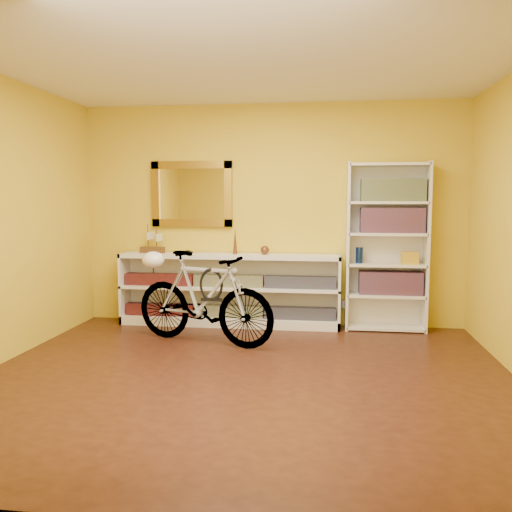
# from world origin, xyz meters

# --- Properties ---
(floor) EXTENTS (4.50, 4.00, 0.01)m
(floor) POSITION_xyz_m (0.00, 0.00, -0.01)
(floor) COLOR black
(floor) RESTS_ON ground
(ceiling) EXTENTS (4.50, 4.00, 0.01)m
(ceiling) POSITION_xyz_m (0.00, 0.00, 2.60)
(ceiling) COLOR silver
(ceiling) RESTS_ON ground
(back_wall) EXTENTS (4.50, 0.01, 2.60)m
(back_wall) POSITION_xyz_m (0.00, 2.00, 1.30)
(back_wall) COLOR gold
(back_wall) RESTS_ON ground
(gilt_mirror) EXTENTS (0.98, 0.06, 0.78)m
(gilt_mirror) POSITION_xyz_m (-0.95, 1.97, 1.55)
(gilt_mirror) COLOR #846218
(gilt_mirror) RESTS_ON back_wall
(wall_socket) EXTENTS (0.09, 0.02, 0.09)m
(wall_socket) POSITION_xyz_m (0.90, 1.99, 0.25)
(wall_socket) COLOR silver
(wall_socket) RESTS_ON back_wall
(console_unit) EXTENTS (2.60, 0.35, 0.85)m
(console_unit) POSITION_xyz_m (-0.47, 1.81, 0.42)
(console_unit) COLOR silver
(console_unit) RESTS_ON floor
(cd_row_lower) EXTENTS (2.50, 0.13, 0.14)m
(cd_row_lower) POSITION_xyz_m (-0.47, 1.79, 0.17)
(cd_row_lower) COLOR black
(cd_row_lower) RESTS_ON console_unit
(cd_row_upper) EXTENTS (2.50, 0.13, 0.14)m
(cd_row_upper) POSITION_xyz_m (-0.47, 1.79, 0.54)
(cd_row_upper) COLOR navy
(cd_row_upper) RESTS_ON console_unit
(model_ship) EXTENTS (0.30, 0.13, 0.34)m
(model_ship) POSITION_xyz_m (-1.40, 1.81, 1.02)
(model_ship) COLOR #412812
(model_ship) RESTS_ON console_unit
(toy_car) EXTENTS (0.00, 0.00, 0.00)m
(toy_car) POSITION_xyz_m (-0.96, 1.81, 0.85)
(toy_car) COLOR black
(toy_car) RESTS_ON console_unit
(bronze_ornament) EXTENTS (0.05, 0.05, 0.31)m
(bronze_ornament) POSITION_xyz_m (-0.40, 1.81, 1.00)
(bronze_ornament) COLOR brown
(bronze_ornament) RESTS_ON console_unit
(decorative_orb) EXTENTS (0.10, 0.10, 0.10)m
(decorative_orb) POSITION_xyz_m (-0.05, 1.81, 0.90)
(decorative_orb) COLOR brown
(decorative_orb) RESTS_ON console_unit
(bookcase) EXTENTS (0.90, 0.30, 1.90)m
(bookcase) POSITION_xyz_m (1.34, 1.84, 0.95)
(bookcase) COLOR silver
(bookcase) RESTS_ON floor
(book_row_a) EXTENTS (0.70, 0.22, 0.26)m
(book_row_a) POSITION_xyz_m (1.39, 1.84, 0.55)
(book_row_a) COLOR maroon
(book_row_a) RESTS_ON bookcase
(book_row_b) EXTENTS (0.70, 0.22, 0.28)m
(book_row_b) POSITION_xyz_m (1.39, 1.84, 1.25)
(book_row_b) COLOR maroon
(book_row_b) RESTS_ON bookcase
(book_row_c) EXTENTS (0.70, 0.22, 0.25)m
(book_row_c) POSITION_xyz_m (1.39, 1.84, 1.59)
(book_row_c) COLOR navy
(book_row_c) RESTS_ON bookcase
(travel_mug) EXTENTS (0.08, 0.08, 0.18)m
(travel_mug) POSITION_xyz_m (1.03, 1.82, 0.86)
(travel_mug) COLOR navy
(travel_mug) RESTS_ON bookcase
(red_tin) EXTENTS (0.18, 0.18, 0.18)m
(red_tin) POSITION_xyz_m (1.14, 1.87, 1.56)
(red_tin) COLOR maroon
(red_tin) RESTS_ON bookcase
(yellow_bag) EXTENTS (0.19, 0.13, 0.14)m
(yellow_bag) POSITION_xyz_m (1.59, 1.80, 0.83)
(yellow_bag) COLOR gold
(yellow_bag) RESTS_ON bookcase
(bicycle) EXTENTS (0.89, 1.67, 0.96)m
(bicycle) POSITION_xyz_m (-0.59, 1.00, 0.48)
(bicycle) COLOR silver
(bicycle) RESTS_ON floor
(helmet) EXTENTS (0.24, 0.23, 0.18)m
(helmet) POSITION_xyz_m (-1.18, 1.18, 0.84)
(helmet) COLOR white
(helmet) RESTS_ON bicycle
(u_lock) EXTENTS (0.25, 0.03, 0.25)m
(u_lock) POSITION_xyz_m (-0.50, 0.97, 0.62)
(u_lock) COLOR black
(u_lock) RESTS_ON bicycle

